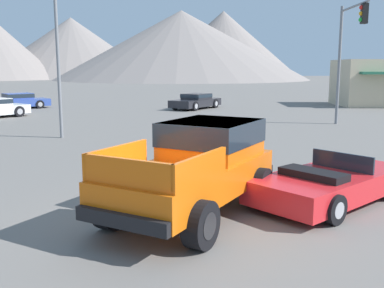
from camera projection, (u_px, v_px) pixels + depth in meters
The scene contains 8 objects.
ground_plane at pixel (168, 223), 8.86m from camera, with size 320.00×320.00×0.00m, color slate.
orange_pickup_truck at pixel (199, 163), 9.39m from camera, with size 3.87×5.05×1.89m.
red_convertible_car at pixel (330, 184), 10.19m from camera, with size 4.28×4.14×1.08m.
parked_car_dark at pixel (196, 101), 33.33m from camera, with size 3.96×4.79×1.12m.
parked_car_blue at pixel (17, 101), 33.35m from camera, with size 4.64×4.21×1.15m.
traffic_light_main at pixel (349, 42), 22.37m from camera, with size 0.38×3.79×6.19m.
street_lamp_post at pixel (57, 29), 18.87m from camera, with size 0.90×0.24×7.70m.
distant_mountain_range at pixel (129, 46), 120.86m from camera, with size 101.35×79.65×17.82m.
Camera 1 is at (0.58, -8.47, 3.03)m, focal length 42.00 mm.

